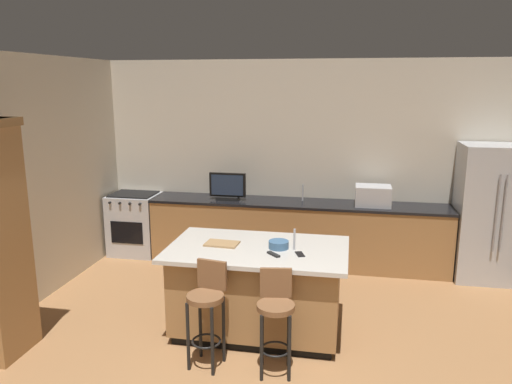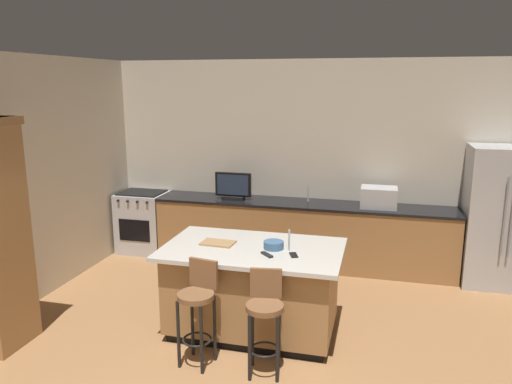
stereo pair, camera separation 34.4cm
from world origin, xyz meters
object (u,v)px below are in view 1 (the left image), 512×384
(kitchen_island, at_px, (258,289))
(cutting_board, at_px, (222,244))
(bar_stool_left, at_px, (207,305))
(range_oven, at_px, (135,224))
(tv_monitor, at_px, (228,187))
(microwave, at_px, (373,196))
(fruit_bowl, at_px, (279,245))
(tv_remote, at_px, (273,254))
(bar_stool_right, at_px, (276,313))
(cell_phone, at_px, (300,254))
(refrigerator, at_px, (491,213))

(kitchen_island, xyz_separation_m, cutting_board, (-0.39, 0.02, 0.46))
(bar_stool_left, bearing_deg, cutting_board, 103.55)
(range_oven, relative_size, tv_monitor, 1.78)
(kitchen_island, height_order, microwave, microwave)
(fruit_bowl, bearing_deg, tv_remote, -95.13)
(range_oven, distance_m, bar_stool_right, 3.81)
(kitchen_island, relative_size, microwave, 3.85)
(bar_stool_left, distance_m, fruit_bowl, 0.99)
(cell_phone, height_order, cutting_board, cutting_board)
(refrigerator, height_order, bar_stool_left, refrigerator)
(cutting_board, bearing_deg, range_oven, 133.22)
(cell_phone, bearing_deg, refrigerator, 22.84)
(refrigerator, relative_size, tv_monitor, 3.42)
(microwave, xyz_separation_m, fruit_bowl, (-1.01, -2.06, -0.09))
(bar_stool_left, xyz_separation_m, fruit_bowl, (0.55, 0.73, 0.38))
(refrigerator, height_order, cutting_board, refrigerator)
(refrigerator, bearing_deg, tv_remote, -139.00)
(kitchen_island, bearing_deg, cutting_board, 176.88)
(range_oven, distance_m, tv_remote, 3.42)
(cell_phone, bearing_deg, tv_remote, 175.32)
(bar_stool_left, relative_size, fruit_bowl, 4.79)
(tv_monitor, distance_m, fruit_bowl, 2.26)
(bar_stool_left, relative_size, cutting_board, 2.89)
(tv_monitor, bearing_deg, bar_stool_right, -67.62)
(refrigerator, height_order, tv_remote, refrigerator)
(range_oven, height_order, bar_stool_right, bar_stool_right)
(tv_monitor, distance_m, cutting_board, 2.05)
(tv_remote, bearing_deg, tv_monitor, 70.33)
(kitchen_island, bearing_deg, fruit_bowl, 3.52)
(tv_monitor, relative_size, tv_remote, 3.13)
(kitchen_island, bearing_deg, refrigerator, 36.24)
(kitchen_island, distance_m, bar_stool_right, 0.78)
(tv_monitor, relative_size, bar_stool_left, 0.54)
(kitchen_island, xyz_separation_m, refrigerator, (2.76, 2.02, 0.43))
(bar_stool_left, relative_size, tv_remote, 5.82)
(bar_stool_left, height_order, cutting_board, bar_stool_left)
(range_oven, height_order, microwave, microwave)
(refrigerator, distance_m, bar_stool_right, 3.69)
(refrigerator, bearing_deg, bar_stool_right, -131.96)
(tv_remote, bearing_deg, cell_phone, -28.85)
(range_oven, xyz_separation_m, tv_monitor, (1.49, -0.05, 0.64))
(fruit_bowl, xyz_separation_m, cell_phone, (0.23, -0.15, -0.04))
(kitchen_island, height_order, fruit_bowl, fruit_bowl)
(refrigerator, distance_m, cutting_board, 3.73)
(tv_monitor, xyz_separation_m, cell_phone, (1.27, -2.15, -0.17))
(range_oven, height_order, tv_monitor, tv_monitor)
(refrigerator, bearing_deg, range_oven, 179.47)
(bar_stool_right, relative_size, cutting_board, 2.79)
(refrigerator, xyz_separation_m, microwave, (-1.53, 0.05, 0.16))
(bar_stool_left, distance_m, tv_remote, 0.82)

